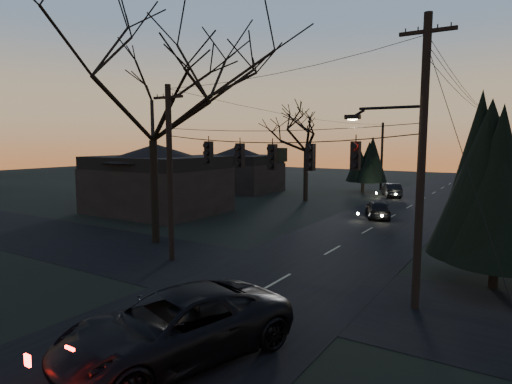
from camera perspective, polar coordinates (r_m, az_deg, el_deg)
The scene contains 16 objects.
main_road at distance 27.19m, azimuth 13.35°, elevation -5.76°, with size 8.00×120.00×0.02m, color black.
cross_road at distance 18.32m, azimuth 2.96°, elevation -11.79°, with size 60.00×7.00×0.02m, color black.
utility_pole_right at distance 16.53m, azimuth 20.41°, elevation -14.36°, with size 5.00×0.30×10.00m, color black, non-canonical shape.
utility_pole_left at distance 21.75m, azimuth -11.14°, elevation -8.91°, with size 1.80×0.30×8.50m, color black, non-canonical shape.
utility_pole_far_r at distance 43.67m, azimuth 27.98°, elevation -1.66°, with size 1.80×0.30×8.50m, color black, non-canonical shape.
utility_pole_far_l at distance 53.49m, azimuth 16.28°, elevation 0.29°, with size 0.30×0.30×8.00m, color black, non-canonical shape.
span_signal_assembly at distance 17.49m, azimuth 2.38°, elevation 4.90°, with size 11.50×0.44×1.56m.
bare_tree_left at distance 25.00m, azimuth -13.72°, elevation 12.10°, with size 10.98×10.98×11.77m.
evergreen_right at distance 19.20m, azimuth 29.73°, elevation 0.92°, with size 4.73×4.73×7.16m.
bare_tree_dist at distance 41.74m, azimuth 6.73°, elevation 8.08°, with size 7.06×7.06×9.71m.
evergreen_dist at distance 50.11m, azimuth 14.13°, elevation 3.89°, with size 3.42×3.42×5.71m.
house_left_near at distance 35.92m, azimuth -13.12°, elevation 1.79°, with size 10.00×8.00×5.60m.
house_left_far at distance 50.15m, azimuth -2.49°, elevation 3.13°, with size 9.00×7.00×5.20m.
suv_near at distance 12.20m, azimuth -10.63°, elevation -17.27°, with size 2.99×6.48×1.80m, color black.
sedan_oncoming_a at distance 33.87m, azimuth 15.93°, elevation -2.19°, with size 1.64×4.07×1.39m, color black.
sedan_oncoming_b at distance 47.07m, azimuth 17.63°, elevation 0.24°, with size 1.48×4.24×1.40m, color black.
Camera 1 is at (8.44, -5.17, 5.86)m, focal length 30.00 mm.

